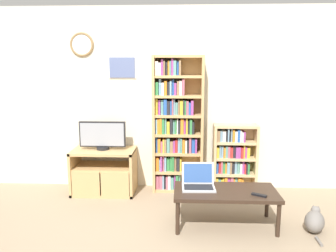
% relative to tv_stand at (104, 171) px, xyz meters
% --- Properties ---
extents(ground_plane, '(18.00, 18.00, 0.00)m').
position_rel_tv_stand_xyz_m(ground_plane, '(0.74, -1.37, -0.31)').
color(ground_plane, gray).
extents(wall_back, '(6.94, 0.09, 2.60)m').
position_rel_tv_stand_xyz_m(wall_back, '(0.73, 0.33, 0.99)').
color(wall_back, beige).
rests_on(wall_back, ground_plane).
extents(tv_stand, '(0.87, 0.52, 0.62)m').
position_rel_tv_stand_xyz_m(tv_stand, '(0.00, 0.00, 0.00)').
color(tv_stand, tan).
rests_on(tv_stand, ground_plane).
extents(television, '(0.64, 0.18, 0.40)m').
position_rel_tv_stand_xyz_m(television, '(-0.01, 0.03, 0.51)').
color(television, black).
rests_on(television, tv_stand).
extents(bookshelf_tall, '(0.70, 0.29, 1.92)m').
position_rel_tv_stand_xyz_m(bookshelf_tall, '(1.00, 0.15, 0.63)').
color(bookshelf_tall, tan).
rests_on(bookshelf_tall, ground_plane).
extents(bookshelf_short, '(0.62, 0.24, 0.96)m').
position_rel_tv_stand_xyz_m(bookshelf_short, '(1.83, 0.17, 0.16)').
color(bookshelf_short, tan).
rests_on(bookshelf_short, ground_plane).
extents(coffee_table, '(1.14, 0.56, 0.41)m').
position_rel_tv_stand_xyz_m(coffee_table, '(1.59, -0.91, 0.06)').
color(coffee_table, '#332319').
rests_on(coffee_table, ground_plane).
extents(laptop, '(0.38, 0.30, 0.27)m').
position_rel_tv_stand_xyz_m(laptop, '(1.29, -0.83, 0.16)').
color(laptop, '#B7BABC').
rests_on(laptop, coffee_table).
extents(remote_near_laptop, '(0.16, 0.12, 0.02)m').
position_rel_tv_stand_xyz_m(remote_near_laptop, '(1.92, -1.06, 0.11)').
color(remote_near_laptop, black).
rests_on(remote_near_laptop, coffee_table).
extents(cat, '(0.31, 0.50, 0.27)m').
position_rel_tv_stand_xyz_m(cat, '(2.54, -1.01, -0.20)').
color(cat, slate).
rests_on(cat, ground_plane).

